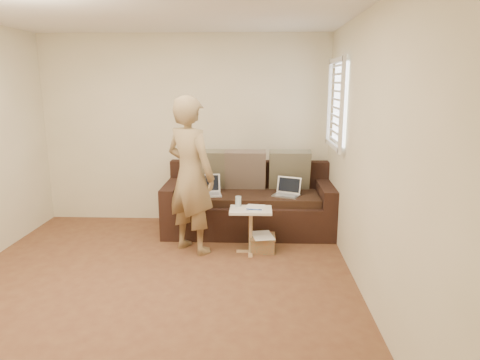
# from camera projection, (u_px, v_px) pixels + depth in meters

# --- Properties ---
(floor) EXTENTS (4.50, 4.50, 0.00)m
(floor) POSITION_uv_depth(u_px,v_px,m) (151.00, 291.00, 4.08)
(floor) COLOR brown
(floor) RESTS_ON ground
(ceiling) EXTENTS (4.50, 4.50, 0.00)m
(ceiling) POSITION_uv_depth(u_px,v_px,m) (136.00, 1.00, 3.51)
(ceiling) COLOR white
(ceiling) RESTS_ON wall_back
(wall_back) EXTENTS (4.00, 0.00, 4.00)m
(wall_back) POSITION_uv_depth(u_px,v_px,m) (185.00, 130.00, 5.99)
(wall_back) COLOR beige
(wall_back) RESTS_ON ground
(wall_right) EXTENTS (0.00, 4.50, 4.50)m
(wall_right) POSITION_uv_depth(u_px,v_px,m) (371.00, 159.00, 3.72)
(wall_right) COLOR beige
(wall_right) RESTS_ON ground
(window_blinds) EXTENTS (0.12, 0.88, 1.08)m
(window_blinds) POSITION_uv_depth(u_px,v_px,m) (337.00, 104.00, 5.10)
(window_blinds) COLOR white
(window_blinds) RESTS_ON wall_right
(sofa) EXTENTS (2.20, 0.95, 0.85)m
(sofa) POSITION_uv_depth(u_px,v_px,m) (249.00, 200.00, 5.69)
(sofa) COLOR black
(sofa) RESTS_ON ground
(pillow_left) EXTENTS (0.55, 0.29, 0.57)m
(pillow_left) POSITION_uv_depth(u_px,v_px,m) (205.00, 169.00, 5.84)
(pillow_left) COLOR #615947
(pillow_left) RESTS_ON sofa
(pillow_mid) EXTENTS (0.55, 0.27, 0.57)m
(pillow_mid) POSITION_uv_depth(u_px,v_px,m) (245.00, 170.00, 5.80)
(pillow_mid) COLOR brown
(pillow_mid) RESTS_ON sofa
(pillow_right) EXTENTS (0.55, 0.28, 0.57)m
(pillow_right) POSITION_uv_depth(u_px,v_px,m) (290.00, 170.00, 5.80)
(pillow_right) COLOR #615947
(pillow_right) RESTS_ON sofa
(laptop_silver) EXTENTS (0.39, 0.34, 0.21)m
(laptop_silver) POSITION_uv_depth(u_px,v_px,m) (286.00, 196.00, 5.51)
(laptop_silver) COLOR #B7BABC
(laptop_silver) RESTS_ON sofa
(laptop_white) EXTENTS (0.40, 0.32, 0.26)m
(laptop_white) POSITION_uv_depth(u_px,v_px,m) (207.00, 195.00, 5.55)
(laptop_white) COLOR white
(laptop_white) RESTS_ON sofa
(person) EXTENTS (0.80, 0.75, 1.82)m
(person) POSITION_uv_depth(u_px,v_px,m) (191.00, 175.00, 4.90)
(person) COLOR olive
(person) RESTS_ON ground
(side_table) EXTENTS (0.48, 0.34, 0.53)m
(side_table) POSITION_uv_depth(u_px,v_px,m) (251.00, 231.00, 4.97)
(side_table) COLOR silver
(side_table) RESTS_ON ground
(drinking_glass) EXTENTS (0.07, 0.07, 0.12)m
(drinking_glass) POSITION_uv_depth(u_px,v_px,m) (238.00, 201.00, 5.01)
(drinking_glass) COLOR silver
(drinking_glass) RESTS_ON side_table
(scissors) EXTENTS (0.20, 0.14, 0.02)m
(scissors) POSITION_uv_depth(u_px,v_px,m) (254.00, 210.00, 4.85)
(scissors) COLOR silver
(scissors) RESTS_ON side_table
(paper_on_table) EXTENTS (0.25, 0.33, 0.00)m
(paper_on_table) POSITION_uv_depth(u_px,v_px,m) (255.00, 208.00, 4.94)
(paper_on_table) COLOR white
(paper_on_table) RESTS_ON side_table
(striped_box) EXTENTS (0.30, 0.30, 0.19)m
(striped_box) POSITION_uv_depth(u_px,v_px,m) (262.00, 243.00, 5.06)
(striped_box) COLOR #DD4B21
(striped_box) RESTS_ON ground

